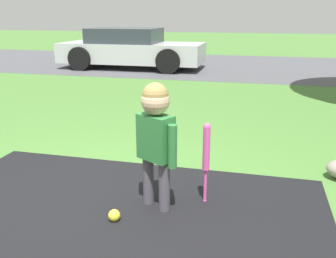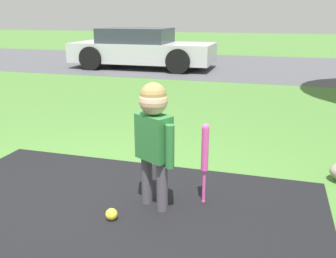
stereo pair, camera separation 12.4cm
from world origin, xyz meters
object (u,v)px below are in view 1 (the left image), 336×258
(child, at_px, (156,129))
(baseball_bat, at_px, (206,152))
(sports_ball, at_px, (114,215))
(parked_car, at_px, (131,49))

(child, xyz_separation_m, baseball_bat, (0.38, 0.17, -0.22))
(child, distance_m, baseball_bat, 0.47)
(child, height_order, sports_ball, child)
(parked_car, bearing_deg, sports_ball, -71.70)
(child, relative_size, baseball_bat, 1.49)
(sports_ball, relative_size, parked_car, 0.02)
(child, xyz_separation_m, sports_ball, (-0.26, -0.30, -0.63))
(child, relative_size, sports_ball, 11.02)
(sports_ball, height_order, parked_car, parked_car)
(baseball_bat, relative_size, sports_ball, 7.41)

